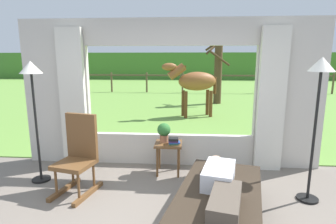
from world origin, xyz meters
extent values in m
cube|color=beige|center=(-2.02, 2.26, 1.27)|extent=(1.15, 0.12, 2.55)
cube|color=beige|center=(2.02, 2.26, 1.27)|extent=(1.15, 0.12, 2.55)
cube|color=beige|center=(0.00, 2.26, 0.28)|extent=(2.90, 0.12, 0.55)
cube|color=beige|center=(0.00, 2.26, 2.33)|extent=(2.90, 0.12, 0.45)
cube|color=silver|center=(-1.69, 2.12, 1.20)|extent=(0.44, 0.10, 2.40)
cube|color=silver|center=(1.69, 2.12, 1.20)|extent=(0.44, 0.10, 2.40)
cube|color=olive|center=(0.00, 13.16, 0.01)|extent=(36.00, 21.68, 0.02)
cube|color=#45782E|center=(0.00, 23.00, 1.20)|extent=(36.00, 2.00, 2.40)
cube|color=black|center=(0.69, 0.48, 0.12)|extent=(1.17, 1.71, 0.24)
cube|color=#2D2319|center=(0.69, 0.48, 0.33)|extent=(1.27, 1.86, 0.18)
cube|color=silver|center=(0.69, 0.62, 0.53)|extent=(0.47, 0.66, 0.22)
cube|color=#4C4238|center=(0.69, 0.04, 0.51)|extent=(0.43, 0.73, 0.18)
sphere|color=tan|center=(0.69, 1.00, 0.53)|extent=(0.20, 0.20, 0.20)
cube|color=brown|center=(-1.25, 1.04, 0.44)|extent=(0.58, 0.58, 0.06)
cube|color=brown|center=(-1.21, 1.24, 0.78)|extent=(0.48, 0.17, 0.68)
cube|color=brown|center=(-1.45, 1.08, 0.03)|extent=(0.21, 0.68, 0.06)
cube|color=brown|center=(-1.06, 0.99, 0.03)|extent=(0.21, 0.68, 0.06)
cylinder|color=brown|center=(-1.47, 0.90, 0.24)|extent=(0.04, 0.04, 0.38)
cylinder|color=brown|center=(-1.12, 0.82, 0.24)|extent=(0.04, 0.04, 0.38)
cylinder|color=brown|center=(-1.39, 1.25, 0.24)|extent=(0.04, 0.04, 0.38)
cylinder|color=brown|center=(-1.04, 1.17, 0.24)|extent=(0.04, 0.04, 0.38)
cube|color=brown|center=(0.01, 1.84, 0.51)|extent=(0.44, 0.44, 0.03)
cylinder|color=brown|center=(-0.16, 1.67, 0.24)|extent=(0.04, 0.04, 0.49)
cylinder|color=brown|center=(0.18, 1.67, 0.24)|extent=(0.04, 0.04, 0.49)
cylinder|color=brown|center=(-0.16, 2.01, 0.24)|extent=(0.04, 0.04, 0.49)
cylinder|color=brown|center=(0.18, 2.01, 0.24)|extent=(0.04, 0.04, 0.49)
cylinder|color=#9E6042|center=(-0.07, 1.90, 0.58)|extent=(0.14, 0.14, 0.12)
sphere|color=#2D6B2D|center=(-0.07, 1.90, 0.73)|extent=(0.22, 0.22, 0.22)
cube|color=#337247|center=(0.09, 1.79, 0.53)|extent=(0.17, 0.15, 0.02)
cube|color=#23478C|center=(0.10, 1.79, 0.55)|extent=(0.20, 0.17, 0.02)
cube|color=#59336B|center=(0.09, 1.78, 0.58)|extent=(0.16, 0.13, 0.03)
cube|color=black|center=(0.09, 1.78, 0.61)|extent=(0.16, 0.16, 0.03)
cylinder|color=black|center=(-1.98, 1.41, 0.01)|extent=(0.28, 0.28, 0.03)
cylinder|color=black|center=(-1.98, 1.41, 0.84)|extent=(0.04, 0.04, 1.67)
cone|color=white|center=(-1.98, 1.41, 1.76)|extent=(0.32, 0.32, 0.18)
cylinder|color=black|center=(1.96, 1.10, 0.01)|extent=(0.28, 0.28, 0.03)
cylinder|color=black|center=(1.96, 1.10, 0.86)|extent=(0.04, 0.04, 1.73)
cone|color=white|center=(1.96, 1.10, 1.82)|extent=(0.32, 0.32, 0.18)
ellipsoid|color=brown|center=(0.60, 6.32, 1.17)|extent=(1.35, 0.88, 0.60)
cylinder|color=brown|center=(-0.05, 6.13, 1.48)|extent=(0.65, 0.42, 0.53)
ellipsoid|color=brown|center=(-0.28, 6.06, 1.63)|extent=(0.52, 0.33, 0.24)
cube|color=#593319|center=(0.03, 6.15, 1.51)|extent=(0.43, 0.20, 0.32)
cylinder|color=#593319|center=(1.18, 6.49, 1.02)|extent=(0.12, 0.12, 0.55)
cylinder|color=#593319|center=(0.25, 6.05, 0.45)|extent=(0.11, 0.11, 0.85)
cylinder|color=#593319|center=(0.16, 6.35, 0.45)|extent=(0.11, 0.11, 0.85)
cylinder|color=#593319|center=(1.05, 6.28, 0.45)|extent=(0.11, 0.11, 0.85)
cylinder|color=#593319|center=(0.96, 6.59, 0.45)|extent=(0.11, 0.11, 0.85)
cylinder|color=#4C3823|center=(1.54, 9.01, 1.50)|extent=(0.32, 0.32, 2.96)
cylinder|color=#47331E|center=(1.55, 8.67, 1.89)|extent=(0.84, 0.12, 0.63)
cylinder|color=#47331E|center=(1.27, 9.19, 2.28)|extent=(0.56, 0.76, 0.49)
cylinder|color=#47331E|center=(1.55, 9.45, 2.60)|extent=(1.08, 0.12, 0.82)
cylinder|color=brown|center=(-8.00, 12.57, 0.57)|extent=(0.10, 0.10, 1.10)
cylinder|color=brown|center=(-6.00, 12.57, 0.57)|extent=(0.10, 0.10, 1.10)
cylinder|color=brown|center=(-4.00, 12.57, 0.57)|extent=(0.10, 0.10, 1.10)
cylinder|color=brown|center=(-2.00, 12.57, 0.57)|extent=(0.10, 0.10, 1.10)
cylinder|color=brown|center=(0.00, 12.57, 0.57)|extent=(0.10, 0.10, 1.10)
cylinder|color=brown|center=(2.00, 12.57, 0.57)|extent=(0.10, 0.10, 1.10)
cylinder|color=brown|center=(4.00, 12.57, 0.57)|extent=(0.10, 0.10, 1.10)
cylinder|color=brown|center=(6.00, 12.57, 0.57)|extent=(0.10, 0.10, 1.10)
cylinder|color=brown|center=(8.00, 12.57, 0.57)|extent=(0.10, 0.10, 1.10)
cube|color=brown|center=(0.00, 12.57, 0.97)|extent=(16.00, 0.06, 0.08)
camera|label=1|loc=(0.32, -2.41, 1.89)|focal=28.89mm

